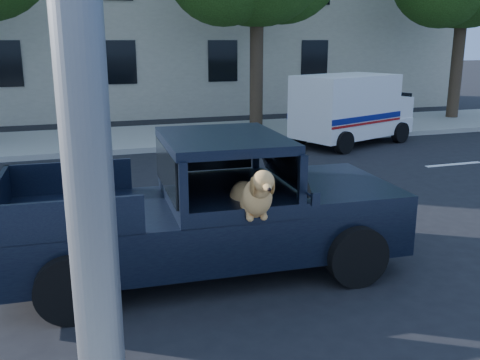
% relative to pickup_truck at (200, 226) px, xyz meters
% --- Properties ---
extents(ground, '(120.00, 120.00, 0.00)m').
position_rel_pickup_truck_xyz_m(ground, '(-0.45, 0.72, -0.62)').
color(ground, black).
rests_on(ground, ground).
extents(far_sidewalk, '(60.00, 4.00, 0.15)m').
position_rel_pickup_truck_xyz_m(far_sidewalk, '(-0.45, 9.92, -0.54)').
color(far_sidewalk, gray).
rests_on(far_sidewalk, ground).
extents(lane_stripes, '(21.60, 0.14, 0.01)m').
position_rel_pickup_truck_xyz_m(lane_stripes, '(1.55, 4.12, -0.61)').
color(lane_stripes, silver).
rests_on(lane_stripes, ground).
extents(building_main, '(26.00, 6.00, 9.00)m').
position_rel_pickup_truck_xyz_m(building_main, '(2.55, 17.22, 3.88)').
color(building_main, beige).
rests_on(building_main, ground).
extents(pickup_truck, '(5.20, 2.73, 1.83)m').
position_rel_pickup_truck_xyz_m(pickup_truck, '(0.00, 0.00, 0.00)').
color(pickup_truck, black).
rests_on(pickup_truck, ground).
extents(mail_truck, '(4.08, 2.93, 2.04)m').
position_rel_pickup_truck_xyz_m(mail_truck, '(6.45, 7.38, 0.27)').
color(mail_truck, silver).
rests_on(mail_truck, ground).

